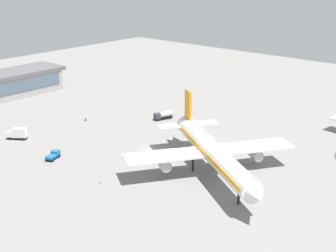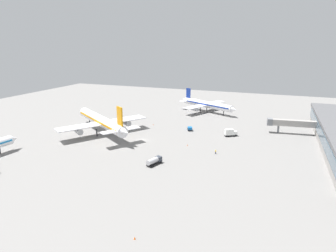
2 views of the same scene
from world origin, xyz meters
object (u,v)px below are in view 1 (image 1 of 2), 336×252
at_px(safety_cone_far_side, 204,90).
at_px(ground_crew_worker, 86,118).
at_px(pushback_tractor, 53,155).
at_px(catering_truck, 18,134).
at_px(airplane_at_gate, 212,152).
at_px(safety_cone_mid_apron, 101,132).
at_px(fuel_truck, 163,115).
at_px(safety_cone_near_gate, 100,183).

bearing_deg(safety_cone_far_side, ground_crew_worker, -6.02).
bearing_deg(pushback_tractor, catering_truck, 62.27).
height_order(airplane_at_gate, safety_cone_mid_apron, airplane_at_gate).
height_order(safety_cone_mid_apron, safety_cone_far_side, same).
bearing_deg(ground_crew_worker, catering_truck, 40.53).
height_order(ground_crew_worker, safety_cone_far_side, ground_crew_worker).
bearing_deg(fuel_truck, airplane_at_gate, 74.85).
bearing_deg(safety_cone_far_side, airplane_at_gate, 38.36).
bearing_deg(safety_cone_far_side, catering_truck, -5.42).
distance_m(safety_cone_near_gate, safety_cone_far_side, 89.52).
bearing_deg(safety_cone_mid_apron, catering_truck, -36.70).
height_order(fuel_truck, safety_cone_mid_apron, fuel_truck).
bearing_deg(airplane_at_gate, ground_crew_worker, -153.69).
distance_m(catering_truck, fuel_truck, 45.72).
bearing_deg(pushback_tractor, safety_cone_far_side, -12.68).
xyz_separation_m(catering_truck, fuel_truck, (-41.43, 19.35, -0.31)).
bearing_deg(fuel_truck, ground_crew_worker, -26.84).
distance_m(catering_truck, ground_crew_worker, 23.85).
height_order(catering_truck, ground_crew_worker, catering_truck).
bearing_deg(safety_cone_far_side, pushback_tractor, 8.56).
bearing_deg(airplane_at_gate, fuel_truck, -179.96).
xyz_separation_m(fuel_truck, safety_cone_mid_apron, (22.35, -5.13, -1.09)).
xyz_separation_m(catering_truck, safety_cone_far_side, (-78.92, 7.48, -1.40)).
bearing_deg(safety_cone_mid_apron, ground_crew_worker, -110.52).
distance_m(airplane_at_gate, safety_cone_far_side, 79.22).
height_order(pushback_tractor, safety_cone_far_side, pushback_tractor).
bearing_deg(fuel_truck, catering_truck, -6.83).
height_order(catering_truck, safety_cone_near_gate, catering_truck).
bearing_deg(fuel_truck, safety_cone_near_gate, 42.59).
relative_size(pushback_tractor, ground_crew_worker, 2.87).
distance_m(safety_cone_near_gate, safety_cone_mid_apron, 34.99).
height_order(airplane_at_gate, fuel_truck, airplane_at_gate).
bearing_deg(safety_cone_near_gate, catering_truck, -96.29).
distance_m(catering_truck, safety_cone_near_gate, 40.40).
relative_size(airplane_at_gate, safety_cone_mid_apron, 76.75).
relative_size(pushback_tractor, safety_cone_near_gate, 7.98).
distance_m(airplane_at_gate, fuel_truck, 44.73).
bearing_deg(safety_cone_near_gate, pushback_tractor, -96.11).
height_order(pushback_tractor, fuel_truck, fuel_truck).
height_order(catering_truck, fuel_truck, catering_truck).
distance_m(catering_truck, safety_cone_mid_apron, 23.83).
bearing_deg(safety_cone_near_gate, fuel_truck, -155.61).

